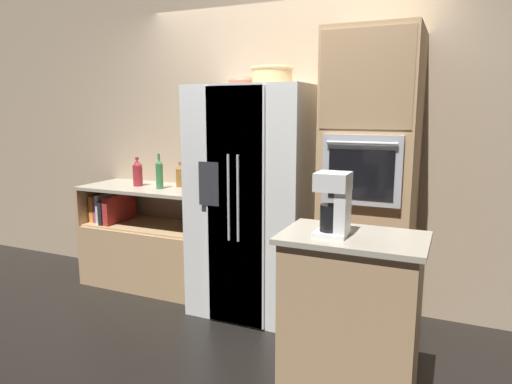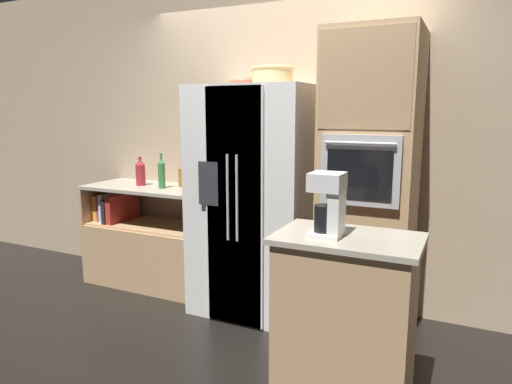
# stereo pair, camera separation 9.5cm
# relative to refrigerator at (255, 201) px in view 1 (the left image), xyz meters

# --- Properties ---
(ground_plane) EXTENTS (20.00, 20.00, 0.00)m
(ground_plane) POSITION_rel_refrigerator_xyz_m (0.09, -0.09, -0.90)
(ground_plane) COLOR black
(wall_back) EXTENTS (12.00, 0.06, 2.80)m
(wall_back) POSITION_rel_refrigerator_xyz_m (0.09, 0.41, 0.50)
(wall_back) COLOR tan
(wall_back) RESTS_ON ground_plane
(counter_left) EXTENTS (1.22, 0.58, 0.93)m
(counter_left) POSITION_rel_refrigerator_xyz_m (-1.14, 0.09, -0.56)
(counter_left) COLOR tan
(counter_left) RESTS_ON ground_plane
(refrigerator) EXTENTS (0.92, 0.78, 1.81)m
(refrigerator) POSITION_rel_refrigerator_xyz_m (0.00, 0.00, 0.00)
(refrigerator) COLOR silver
(refrigerator) RESTS_ON ground_plane
(wall_oven) EXTENTS (0.63, 0.72, 2.17)m
(wall_oven) POSITION_rel_refrigerator_xyz_m (0.89, 0.05, 0.18)
(wall_oven) COLOR tan
(wall_oven) RESTS_ON ground_plane
(island_counter) EXTENTS (0.76, 0.50, 0.97)m
(island_counter) POSITION_rel_refrigerator_xyz_m (0.99, -0.94, -0.42)
(island_counter) COLOR tan
(island_counter) RESTS_ON ground_plane
(wicker_basket) EXTENTS (0.33, 0.33, 0.14)m
(wicker_basket) POSITION_rel_refrigerator_xyz_m (0.12, 0.04, 0.98)
(wicker_basket) COLOR tan
(wicker_basket) RESTS_ON refrigerator
(fruit_bowl) EXTENTS (0.24, 0.24, 0.08)m
(fruit_bowl) POSITION_rel_refrigerator_xyz_m (-0.14, 0.06, 0.94)
(fruit_bowl) COLOR #DB664C
(fruit_bowl) RESTS_ON refrigerator
(bottle_tall) EXTENTS (0.06, 0.06, 0.31)m
(bottle_tall) POSITION_rel_refrigerator_xyz_m (-0.95, 0.04, 0.16)
(bottle_tall) COLOR #33723F
(bottle_tall) RESTS_ON counter_left
(bottle_short) EXTENTS (0.08, 0.08, 0.23)m
(bottle_short) POSITION_rel_refrigerator_xyz_m (-0.84, 0.21, 0.13)
(bottle_short) COLOR brown
(bottle_short) RESTS_ON counter_left
(bottle_wide) EXTENTS (0.09, 0.09, 0.27)m
(bottle_wide) POSITION_rel_refrigerator_xyz_m (-1.23, 0.09, 0.15)
(bottle_wide) COLOR maroon
(bottle_wide) RESTS_ON counter_left
(coffee_maker) EXTENTS (0.17, 0.17, 0.34)m
(coffee_maker) POSITION_rel_refrigerator_xyz_m (0.90, -1.00, 0.25)
(coffee_maker) COLOR white
(coffee_maker) RESTS_ON island_counter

